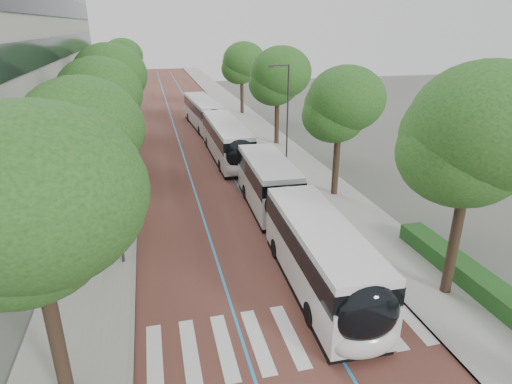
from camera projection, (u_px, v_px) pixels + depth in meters
ground at (293, 355)px, 15.27m from camera, size 160.00×160.00×0.00m
road at (187, 123)px, 51.41m from camera, size 11.00×140.00×0.02m
sidewalk_left at (122, 126)px, 49.70m from camera, size 4.00×140.00×0.12m
sidewalk_right at (247, 119)px, 53.07m from camera, size 4.00×140.00×0.12m
kerb_left at (139, 125)px, 50.13m from camera, size 0.20×140.00×0.14m
kerb_right at (232, 120)px, 52.65m from camera, size 0.20×140.00×0.14m
zebra_crossing at (289, 335)px, 16.21m from camera, size 10.55×3.60×0.01m
lane_line_left at (173, 123)px, 51.04m from camera, size 0.12×126.00×0.01m
lane_line_right at (200, 122)px, 51.76m from camera, size 0.12×126.00×0.01m
hedge at (509, 305)px, 17.12m from camera, size 1.20×14.00×0.80m
streetlight_far at (286, 106)px, 34.88m from camera, size 1.82×0.20×8.00m
lamp_post_left at (114, 185)px, 19.62m from camera, size 0.14×0.14×8.00m
trees_left at (105, 89)px, 33.68m from camera, size 6.21×60.65×9.09m
trees_right at (302, 87)px, 33.98m from camera, size 5.81×47.58×9.31m
lead_bus at (294, 220)px, 22.00m from camera, size 3.10×18.47×3.20m
bus_queued_0 at (227, 141)px, 36.90m from camera, size 2.58×12.41×3.20m
bus_queued_1 at (204, 114)px, 48.19m from camera, size 3.26×12.53×3.20m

